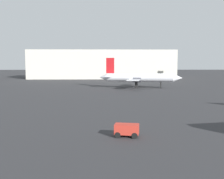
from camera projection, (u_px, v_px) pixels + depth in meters
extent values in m
cylinder|color=white|center=(140.00, 78.00, 83.59)|extent=(19.38, 6.79, 2.42)
cone|color=white|center=(178.00, 78.00, 81.43)|extent=(3.15, 2.97, 2.42)
cone|color=white|center=(103.00, 77.00, 85.76)|extent=(3.15, 2.97, 2.42)
cube|color=white|center=(136.00, 79.00, 83.82)|extent=(7.47, 18.84, 0.18)
cube|color=white|center=(109.00, 76.00, 85.40)|extent=(3.26, 6.69, 0.12)
cube|color=red|center=(110.00, 66.00, 85.02)|extent=(2.44, 0.79, 4.64)
cylinder|color=#4C4C54|center=(140.00, 79.00, 87.16)|extent=(2.55, 1.87, 1.38)
cylinder|color=#4C4C54|center=(137.00, 80.00, 80.27)|extent=(2.55, 1.87, 1.38)
cube|color=black|center=(161.00, 85.00, 82.58)|extent=(0.46, 0.46, 1.89)
cube|color=black|center=(137.00, 84.00, 85.48)|extent=(0.46, 0.46, 1.89)
cube|color=black|center=(136.00, 85.00, 82.49)|extent=(0.46, 0.46, 1.89)
cube|color=red|center=(127.00, 129.00, 28.31)|extent=(2.61, 1.74, 1.00)
cylinder|color=black|center=(118.00, 135.00, 27.92)|extent=(0.63, 0.31, 0.60)
cylinder|color=black|center=(119.00, 132.00, 29.06)|extent=(0.63, 0.31, 0.60)
cylinder|color=black|center=(135.00, 136.00, 27.65)|extent=(0.63, 0.31, 0.60)
cylinder|color=black|center=(136.00, 133.00, 28.80)|extent=(0.63, 0.31, 0.60)
cube|color=beige|center=(102.00, 64.00, 137.66)|extent=(68.42, 21.41, 13.41)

